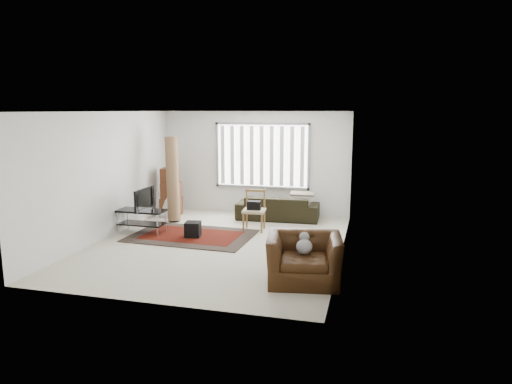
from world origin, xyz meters
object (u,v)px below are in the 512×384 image
sofa (278,204)px  side_chair (254,209)px  tv_stand (142,216)px  armchair (304,255)px  moving_boxes (171,193)px

sofa → side_chair: side_chair is taller
tv_stand → sofa: sofa is taller
sofa → armchair: (1.28, -4.06, 0.04)m
sofa → armchair: size_ratio=1.55×
tv_stand → side_chair: side_chair is taller
side_chair → armchair: 3.29m
tv_stand → side_chair: 2.53m
armchair → moving_boxes: bearing=128.0°
tv_stand → moving_boxes: moving_boxes is taller
tv_stand → sofa: size_ratio=0.52×
moving_boxes → sofa: size_ratio=0.61×
tv_stand → moving_boxes: 1.79m
side_chair → sofa: bearing=70.0°
moving_boxes → sofa: 2.82m
tv_stand → moving_boxes: size_ratio=0.85×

